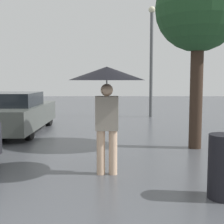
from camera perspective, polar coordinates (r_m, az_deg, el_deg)
name	(u,v)px	position (r m, az deg, el deg)	size (l,w,h in m)	color
pedestrian	(106,84)	(5.25, -1.14, 5.21)	(1.29, 1.29, 1.85)	beige
parked_car_farthest	(12,113)	(10.20, -17.86, -0.16)	(1.87, 4.26, 1.24)	#4C514C
tree	(197,10)	(7.76, 15.35, 17.48)	(1.99, 1.99, 4.26)	#38281E
street_lamp	(150,54)	(13.76, 7.03, 10.49)	(0.28, 0.28, 4.73)	#515456
trash_bin	(223,167)	(4.59, 19.69, -9.37)	(0.44, 0.44, 0.89)	black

